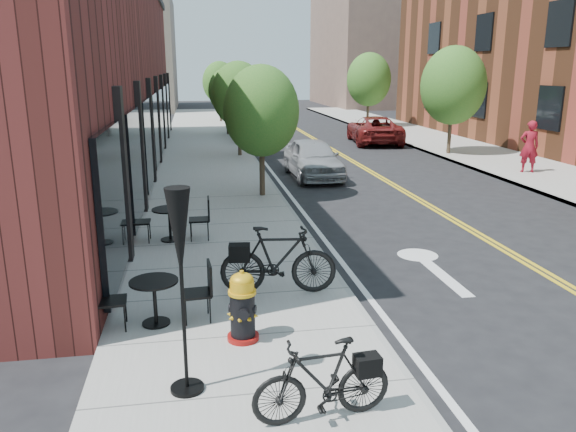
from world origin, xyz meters
TOP-DOWN VIEW (x-y plane):
  - ground at (0.00, 0.00)m, footprint 120.00×120.00m
  - sidewalk_near at (-2.00, 10.00)m, footprint 4.00×70.00m
  - sidewalk_far at (10.00, 10.00)m, footprint 4.00×70.00m
  - building_near at (-6.50, 14.00)m, footprint 5.00×28.00m
  - bg_building_left at (-8.00, 48.00)m, footprint 8.00×14.00m
  - bg_building_right at (16.00, 50.00)m, footprint 10.00×16.00m
  - tree_near_a at (-0.60, 9.00)m, footprint 2.20×2.20m
  - tree_near_b at (-0.60, 17.00)m, footprint 2.30×2.30m
  - tree_near_c at (-0.60, 25.00)m, footprint 2.10×2.10m
  - tree_near_d at (-0.60, 33.00)m, footprint 2.40×2.40m
  - tree_far_b at (8.60, 16.00)m, footprint 2.80×2.80m
  - tree_far_c at (8.60, 28.00)m, footprint 2.80×2.80m
  - fire_hydrant at (-2.00, -0.11)m, footprint 0.56×0.56m
  - bicycle_left at (-1.32, -2.11)m, footprint 1.59×0.58m
  - bicycle_right at (-1.25, 1.47)m, footprint 2.01×0.79m
  - bistro_set_b at (-3.24, 0.60)m, footprint 1.68×0.77m
  - bistro_set_c at (-3.16, 4.83)m, footprint 1.73×0.76m
  - patio_umbrella at (-2.77, -1.28)m, footprint 0.40×0.40m
  - parked_car_a at (1.60, 12.08)m, footprint 1.72×4.09m
  - parked_car_b at (0.80, 22.52)m, footprint 2.26×4.96m
  - parked_car_c at (0.80, 26.41)m, footprint 2.05×4.82m
  - parked_car_far at (6.67, 20.70)m, footprint 2.93×5.27m
  - pedestrian at (9.40, 11.17)m, footprint 0.78×0.62m

SIDE VIEW (x-z plane):
  - ground at x=0.00m, z-range 0.00..0.00m
  - sidewalk_near at x=-2.00m, z-range 0.00..0.12m
  - sidewalk_far at x=10.00m, z-range 0.00..0.12m
  - bistro_set_b at x=-3.24m, z-range 0.12..1.02m
  - bicycle_left at x=-1.32m, z-range 0.12..1.06m
  - bistro_set_c at x=-3.16m, z-range 0.12..1.06m
  - fire_hydrant at x=-2.00m, z-range 0.09..1.12m
  - parked_car_a at x=1.60m, z-range 0.00..1.38m
  - parked_car_c at x=0.80m, z-range 0.00..1.39m
  - parked_car_far at x=6.67m, z-range 0.00..1.39m
  - bicycle_right at x=-1.25m, z-range 0.12..1.30m
  - parked_car_b at x=0.80m, z-range 0.00..1.58m
  - pedestrian at x=9.40m, z-range 0.12..1.99m
  - patio_umbrella at x=-2.77m, z-range 0.66..3.12m
  - tree_near_c at x=-0.60m, z-range 0.69..4.37m
  - tree_near_a at x=-0.60m, z-range 0.70..4.51m
  - tree_near_b at x=-0.60m, z-range 0.72..4.70m
  - tree_near_d at x=-0.60m, z-range 0.73..4.85m
  - tree_far_b at x=8.60m, z-range 0.75..5.37m
  - tree_far_c at x=8.60m, z-range 0.75..5.37m
  - building_near at x=-6.50m, z-range 0.00..7.00m
  - bg_building_left at x=-8.00m, z-range 0.00..10.00m
  - bg_building_right at x=16.00m, z-range 0.00..12.00m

